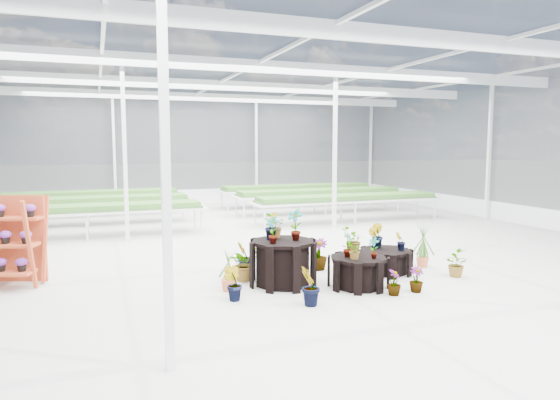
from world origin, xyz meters
name	(u,v)px	position (x,y,z in m)	size (l,w,h in m)	color
ground_plane	(290,266)	(0.00, 0.00, 0.00)	(24.00, 24.00, 0.00)	gray
greenhouse_shell	(290,158)	(0.00, 0.00, 2.25)	(18.00, 24.00, 4.50)	white
steel_frame	(290,158)	(0.00, 0.00, 2.25)	(18.00, 24.00, 4.50)	silver
nursery_benches	(213,206)	(0.00, 7.20, 0.42)	(16.00, 7.00, 0.84)	silver
plinth_tall	(283,263)	(-0.61, -1.23, 0.41)	(1.19, 1.19, 0.81)	black
plinth_mid	(358,272)	(0.59, -1.83, 0.27)	(1.04, 1.04, 0.55)	black
plinth_low	(386,261)	(1.59, -1.13, 0.23)	(1.03, 1.03, 0.46)	black
nursery_plants	(323,254)	(0.18, -1.21, 0.50)	(4.82, 2.83, 1.38)	#386726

